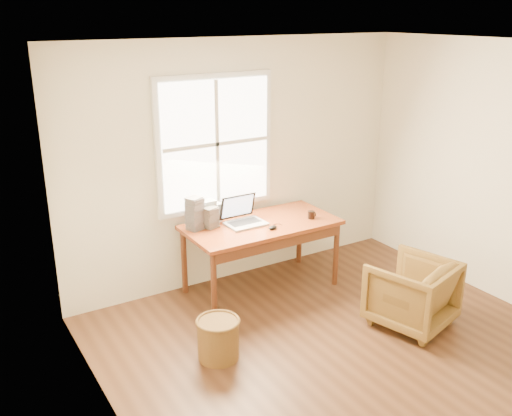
{
  "coord_description": "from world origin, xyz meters",
  "views": [
    {
      "loc": [
        -2.93,
        -2.91,
        2.85
      ],
      "look_at": [
        -0.16,
        1.65,
        0.99
      ],
      "focal_mm": 40.0,
      "sensor_mm": 36.0,
      "label": 1
    }
  ],
  "objects": [
    {
      "name": "coffee_mug",
      "position": [
        0.53,
        1.64,
        0.79
      ],
      "size": [
        0.09,
        0.09,
        0.08
      ],
      "primitive_type": "cylinder",
      "rotation": [
        0.0,
        0.0,
        -0.29
      ],
      "color": "black",
      "rests_on": "desk"
    },
    {
      "name": "room_shell",
      "position": [
        -0.02,
        0.16,
        1.32
      ],
      "size": [
        4.04,
        4.54,
        2.64
      ],
      "color": "#502F1B",
      "rests_on": "ground"
    },
    {
      "name": "cd_stack_c",
      "position": [
        -0.66,
        2.0,
        0.92
      ],
      "size": [
        0.19,
        0.18,
        0.34
      ],
      "primitive_type": "cube",
      "rotation": [
        0.0,
        0.0,
        0.38
      ],
      "color": "gray",
      "rests_on": "desk"
    },
    {
      "name": "wicker_stool",
      "position": [
        -1.0,
        0.88,
        0.18
      ],
      "size": [
        0.43,
        0.43,
        0.35
      ],
      "primitive_type": "cylinder",
      "rotation": [
        0.0,
        0.0,
        0.23
      ],
      "color": "brown",
      "rests_on": "room_shell"
    },
    {
      "name": "laptop",
      "position": [
        -0.16,
        1.84,
        0.91
      ],
      "size": [
        0.44,
        0.46,
        0.33
      ],
      "primitive_type": null,
      "rotation": [
        0.0,
        0.0,
        0.01
      ],
      "color": "#A4A7AB",
      "rests_on": "desk"
    },
    {
      "name": "cd_stack_a",
      "position": [
        -0.48,
        2.06,
        0.88
      ],
      "size": [
        0.14,
        0.12,
        0.26
      ],
      "primitive_type": "cube",
      "rotation": [
        0.0,
        0.0,
        0.04
      ],
      "color": "silver",
      "rests_on": "desk"
    },
    {
      "name": "mouse",
      "position": [
        0.01,
        1.59,
        0.77
      ],
      "size": [
        0.12,
        0.09,
        0.04
      ],
      "primitive_type": "ellipsoid",
      "rotation": [
        0.0,
        0.0,
        0.28
      ],
      "color": "black",
      "rests_on": "desk"
    },
    {
      "name": "cd_stack_d",
      "position": [
        -0.41,
        2.1,
        0.85
      ],
      "size": [
        0.2,
        0.19,
        0.2
      ],
      "primitive_type": "cube",
      "rotation": [
        0.0,
        0.0,
        0.42
      ],
      "color": "silver",
      "rests_on": "desk"
    },
    {
      "name": "cd_stack_b",
      "position": [
        -0.51,
        1.96,
        0.86
      ],
      "size": [
        0.17,
        0.16,
        0.22
      ],
      "primitive_type": "cube",
      "rotation": [
        0.0,
        0.0,
        0.29
      ],
      "color": "#26252A",
      "rests_on": "desk"
    },
    {
      "name": "desk",
      "position": [
        0.0,
        1.8,
        0.73
      ],
      "size": [
        1.6,
        0.8,
        0.04
      ],
      "primitive_type": "cube",
      "color": "brown",
      "rests_on": "room_shell"
    },
    {
      "name": "armchair",
      "position": [
        0.83,
        0.44,
        0.32
      ],
      "size": [
        0.86,
        0.87,
        0.65
      ],
      "primitive_type": "imported",
      "rotation": [
        0.0,
        0.0,
        3.42
      ],
      "color": "brown",
      "rests_on": "room_shell"
    }
  ]
}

